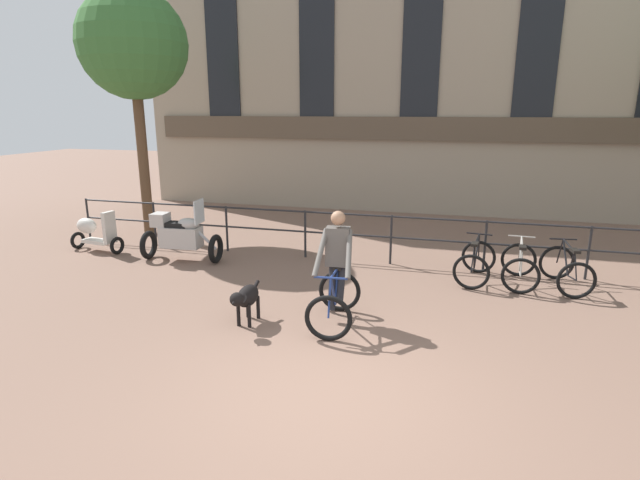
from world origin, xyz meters
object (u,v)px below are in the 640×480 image
object	(u,v)px
parked_bicycle_mid_right	(566,270)
parked_bicycle_near_lamp	(475,263)
dog	(246,298)
parked_scooter	(94,232)
parked_motorcycle	(180,235)
parked_bicycle_mid_left	(520,266)
cyclist_with_bike	(336,274)

from	to	relation	value
parked_bicycle_mid_right	parked_bicycle_near_lamp	bearing A→B (deg)	-7.66
parked_bicycle_near_lamp	parked_bicycle_mid_right	size ratio (longest dim) A/B	1.01
dog	parked_scooter	size ratio (longest dim) A/B	0.72
parked_motorcycle	parked_bicycle_mid_right	bearing A→B (deg)	-91.37
parked_motorcycle	parked_bicycle_near_lamp	world-z (taller)	parked_motorcycle
parked_bicycle_mid_left	parked_scooter	bearing A→B (deg)	5.00
parked_bicycle_mid_left	parked_bicycle_mid_right	distance (m)	0.79
cyclist_with_bike	parked_bicycle_mid_right	world-z (taller)	cyclist_with_bike
parked_bicycle_mid_left	parked_bicycle_mid_right	size ratio (longest dim) A/B	0.97
parked_bicycle_mid_left	dog	bearing A→B (deg)	39.48
cyclist_with_bike	parked_scooter	distance (m)	6.68
parked_bicycle_mid_right	parked_bicycle_mid_left	bearing A→B (deg)	-7.66
parked_bicycle_mid_right	parked_scooter	distance (m)	9.93
parked_bicycle_near_lamp	parked_bicycle_mid_right	xyz separation A→B (m)	(1.58, -0.00, 0.00)
dog	parked_bicycle_near_lamp	size ratio (longest dim) A/B	0.79
dog	parked_bicycle_mid_left	xyz separation A→B (m)	(4.17, 2.98, -0.07)
parked_bicycle_near_lamp	parked_scooter	bearing A→B (deg)	9.92
parked_bicycle_mid_left	parked_scooter	distance (m)	9.14
parked_motorcycle	parked_bicycle_mid_left	distance (m)	6.85
parked_bicycle_near_lamp	parked_scooter	xyz separation A→B (m)	(-8.35, -0.16, 0.10)
dog	parked_motorcycle	bearing A→B (deg)	135.71
dog	parked_bicycle_near_lamp	distance (m)	4.50
cyclist_with_bike	parked_bicycle_near_lamp	bearing A→B (deg)	45.25
parked_scooter	parked_bicycle_mid_right	bearing A→B (deg)	-81.54
parked_bicycle_mid_right	cyclist_with_bike	bearing A→B (deg)	26.69
parked_bicycle_near_lamp	parked_bicycle_mid_left	bearing A→B (deg)	-171.21
dog	parked_bicycle_mid_right	xyz separation A→B (m)	(4.96, 2.98, -0.07)
parked_bicycle_near_lamp	parked_motorcycle	bearing A→B (deg)	11.78
parked_motorcycle	parked_bicycle_near_lamp	distance (m)	6.06
dog	parked_bicycle_mid_right	size ratio (longest dim) A/B	0.80
dog	parked_bicycle_mid_left	world-z (taller)	parked_bicycle_mid_left
parked_motorcycle	parked_scooter	world-z (taller)	parked_motorcycle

